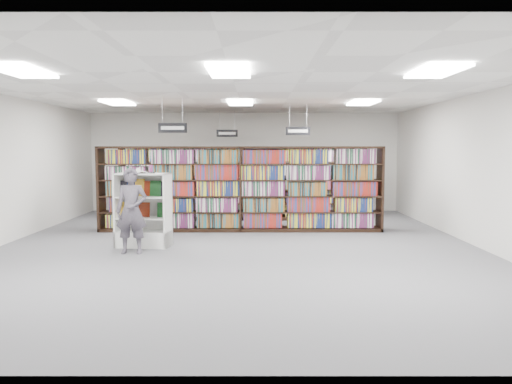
{
  "coord_description": "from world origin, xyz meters",
  "views": [
    {
      "loc": [
        0.39,
        -10.34,
        2.05
      ],
      "look_at": [
        0.39,
        0.5,
        1.1
      ],
      "focal_mm": 35.0,
      "sensor_mm": 36.0,
      "label": 1
    }
  ],
  "objects_px": {
    "bookshelf_row_near": "(241,189)",
    "shopper": "(132,211)",
    "open_book": "(139,172)",
    "endcap_display": "(144,222)"
  },
  "relations": [
    {
      "from": "bookshelf_row_near",
      "to": "endcap_display",
      "type": "relative_size",
      "value": 4.55
    },
    {
      "from": "bookshelf_row_near",
      "to": "open_book",
      "type": "distance_m",
      "value": 2.91
    },
    {
      "from": "endcap_display",
      "to": "shopper",
      "type": "xyz_separation_m",
      "value": [
        -0.08,
        -0.72,
        0.33
      ]
    },
    {
      "from": "open_book",
      "to": "shopper",
      "type": "distance_m",
      "value": 1.01
    },
    {
      "from": "bookshelf_row_near",
      "to": "open_book",
      "type": "xyz_separation_m",
      "value": [
        -2.05,
        -2.0,
        0.52
      ]
    },
    {
      "from": "open_book",
      "to": "endcap_display",
      "type": "bearing_deg",
      "value": -4.23
    },
    {
      "from": "bookshelf_row_near",
      "to": "shopper",
      "type": "bearing_deg",
      "value": -127.07
    },
    {
      "from": "endcap_display",
      "to": "open_book",
      "type": "bearing_deg",
      "value": -163.81
    },
    {
      "from": "shopper",
      "to": "bookshelf_row_near",
      "type": "bearing_deg",
      "value": 52.43
    },
    {
      "from": "bookshelf_row_near",
      "to": "shopper",
      "type": "distance_m",
      "value": 3.39
    }
  ]
}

